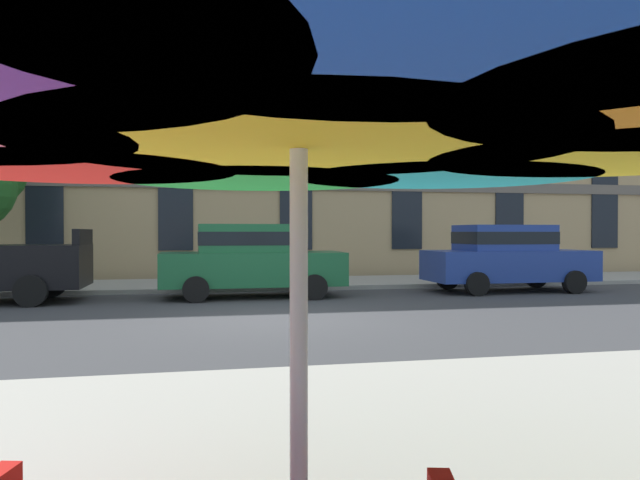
% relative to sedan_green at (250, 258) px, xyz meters
% --- Properties ---
extents(ground_plane, '(120.00, 120.00, 0.00)m').
position_rel_sedan_green_xyz_m(ground_plane, '(0.06, -3.70, -0.95)').
color(ground_plane, '#38383A').
extents(sidewalk_far, '(56.00, 3.60, 0.12)m').
position_rel_sedan_green_xyz_m(sidewalk_far, '(0.06, 3.10, -0.89)').
color(sidewalk_far, '#9E998E').
rests_on(sidewalk_far, ground).
extents(apartment_building, '(39.44, 12.08, 12.80)m').
position_rel_sedan_green_xyz_m(apartment_building, '(0.06, 11.29, 5.45)').
color(apartment_building, tan).
rests_on(apartment_building, ground).
extents(sedan_green, '(4.40, 1.98, 1.78)m').
position_rel_sedan_green_xyz_m(sedan_green, '(0.00, 0.00, 0.00)').
color(sedan_green, '#195933').
rests_on(sedan_green, ground).
extents(sedan_blue, '(4.40, 1.98, 1.78)m').
position_rel_sedan_green_xyz_m(sedan_blue, '(6.86, 0.00, 0.00)').
color(sedan_blue, navy).
rests_on(sedan_blue, ground).
extents(patio_umbrella, '(3.99, 3.99, 2.42)m').
position_rel_sedan_green_xyz_m(patio_umbrella, '(-1.04, -12.70, 1.15)').
color(patio_umbrella, silver).
rests_on(patio_umbrella, ground).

